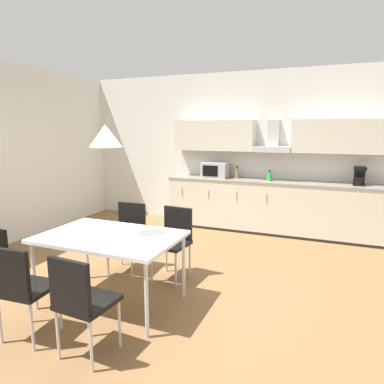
{
  "coord_description": "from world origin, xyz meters",
  "views": [
    {
      "loc": [
        1.91,
        -3.41,
        1.81
      ],
      "look_at": [
        0.24,
        0.68,
        1.0
      ],
      "focal_mm": 32.0,
      "sensor_mm": 36.0,
      "label": 1
    }
  ],
  "objects_px": {
    "chair_near_right": "(80,297)",
    "chair_far_left": "(129,230)",
    "coffee_maker": "(360,176)",
    "chair_near_left": "(21,284)",
    "chair_far_right": "(174,236)",
    "bottle_brown": "(237,173)",
    "pendant_lamp": "(105,136)",
    "dining_table": "(110,239)",
    "microwave": "(215,170)",
    "bottle_green": "(269,176)"
  },
  "relations": [
    {
      "from": "coffee_maker",
      "to": "bottle_brown",
      "type": "bearing_deg",
      "value": 179.41
    },
    {
      "from": "coffee_maker",
      "to": "chair_near_right",
      "type": "xyz_separation_m",
      "value": [
        -2.17,
        -4.09,
        -0.55
      ]
    },
    {
      "from": "microwave",
      "to": "chair_near_right",
      "type": "xyz_separation_m",
      "value": [
        0.25,
        -4.07,
        -0.54
      ]
    },
    {
      "from": "dining_table",
      "to": "chair_far_right",
      "type": "distance_m",
      "value": 0.92
    },
    {
      "from": "coffee_maker",
      "to": "pendant_lamp",
      "type": "relative_size",
      "value": 0.94
    },
    {
      "from": "dining_table",
      "to": "chair_near_right",
      "type": "height_order",
      "value": "chair_near_right"
    },
    {
      "from": "chair_far_right",
      "to": "pendant_lamp",
      "type": "xyz_separation_m",
      "value": [
        -0.33,
        -0.84,
        1.22
      ]
    },
    {
      "from": "chair_far_left",
      "to": "chair_near_left",
      "type": "bearing_deg",
      "value": -89.63
    },
    {
      "from": "microwave",
      "to": "dining_table",
      "type": "relative_size",
      "value": 0.34
    },
    {
      "from": "dining_table",
      "to": "chair_near_right",
      "type": "bearing_deg",
      "value": -69.68
    },
    {
      "from": "coffee_maker",
      "to": "chair_far_left",
      "type": "xyz_separation_m",
      "value": [
        -2.8,
        -2.41,
        -0.55
      ]
    },
    {
      "from": "chair_near_left",
      "to": "microwave",
      "type": "bearing_deg",
      "value": 84.82
    },
    {
      "from": "dining_table",
      "to": "chair_far_right",
      "type": "height_order",
      "value": "chair_far_right"
    },
    {
      "from": "chair_near_left",
      "to": "dining_table",
      "type": "bearing_deg",
      "value": 69.71
    },
    {
      "from": "coffee_maker",
      "to": "chair_far_left",
      "type": "relative_size",
      "value": 0.34
    },
    {
      "from": "microwave",
      "to": "chair_far_right",
      "type": "distance_m",
      "value": 2.46
    },
    {
      "from": "microwave",
      "to": "chair_far_left",
      "type": "height_order",
      "value": "microwave"
    },
    {
      "from": "chair_near_left",
      "to": "pendant_lamp",
      "type": "height_order",
      "value": "pendant_lamp"
    },
    {
      "from": "dining_table",
      "to": "pendant_lamp",
      "type": "relative_size",
      "value": 4.4
    },
    {
      "from": "bottle_brown",
      "to": "chair_far_left",
      "type": "bearing_deg",
      "value": -107.96
    },
    {
      "from": "coffee_maker",
      "to": "chair_near_right",
      "type": "relative_size",
      "value": 0.34
    },
    {
      "from": "microwave",
      "to": "bottle_brown",
      "type": "relative_size",
      "value": 2.12
    },
    {
      "from": "chair_far_right",
      "to": "chair_far_left",
      "type": "bearing_deg",
      "value": 179.98
    },
    {
      "from": "chair_far_right",
      "to": "pendant_lamp",
      "type": "bearing_deg",
      "value": -111.1
    },
    {
      "from": "chair_near_right",
      "to": "chair_far_left",
      "type": "height_order",
      "value": "same"
    },
    {
      "from": "bottle_green",
      "to": "dining_table",
      "type": "relative_size",
      "value": 0.13
    },
    {
      "from": "bottle_green",
      "to": "chair_near_right",
      "type": "xyz_separation_m",
      "value": [
        -0.75,
        -4.03,
        -0.48
      ]
    },
    {
      "from": "coffee_maker",
      "to": "chair_far_right",
      "type": "distance_m",
      "value": 3.28
    },
    {
      "from": "chair_near_left",
      "to": "chair_far_right",
      "type": "bearing_deg",
      "value": 69.3
    },
    {
      "from": "bottle_brown",
      "to": "chair_far_right",
      "type": "relative_size",
      "value": 0.26
    },
    {
      "from": "chair_near_right",
      "to": "pendant_lamp",
      "type": "xyz_separation_m",
      "value": [
        -0.31,
        0.84,
        1.22
      ]
    },
    {
      "from": "bottle_brown",
      "to": "chair_far_right",
      "type": "xyz_separation_m",
      "value": [
        -0.14,
        -2.43,
        -0.49
      ]
    },
    {
      "from": "coffee_maker",
      "to": "microwave",
      "type": "bearing_deg",
      "value": -179.38
    },
    {
      "from": "microwave",
      "to": "pendant_lamp",
      "type": "relative_size",
      "value": 1.5
    },
    {
      "from": "bottle_green",
      "to": "chair_near_right",
      "type": "relative_size",
      "value": 0.21
    },
    {
      "from": "bottle_green",
      "to": "coffee_maker",
      "type": "bearing_deg",
      "value": 2.73
    },
    {
      "from": "bottle_green",
      "to": "pendant_lamp",
      "type": "height_order",
      "value": "pendant_lamp"
    },
    {
      "from": "chair_near_right",
      "to": "chair_near_left",
      "type": "bearing_deg",
      "value": 180.0
    },
    {
      "from": "chair_far_left",
      "to": "pendant_lamp",
      "type": "xyz_separation_m",
      "value": [
        0.32,
        -0.84,
        1.22
      ]
    },
    {
      "from": "dining_table",
      "to": "chair_near_left",
      "type": "distance_m",
      "value": 0.91
    },
    {
      "from": "chair_far_left",
      "to": "chair_near_right",
      "type": "bearing_deg",
      "value": -69.37
    },
    {
      "from": "dining_table",
      "to": "coffee_maker",
      "type": "bearing_deg",
      "value": 52.64
    },
    {
      "from": "dining_table",
      "to": "pendant_lamp",
      "type": "bearing_deg",
      "value": 0.0
    },
    {
      "from": "microwave",
      "to": "chair_far_right",
      "type": "xyz_separation_m",
      "value": [
        0.27,
        -2.38,
        -0.54
      ]
    },
    {
      "from": "chair_near_left",
      "to": "pendant_lamp",
      "type": "xyz_separation_m",
      "value": [
        0.31,
        0.84,
        1.22
      ]
    },
    {
      "from": "bottle_brown",
      "to": "pendant_lamp",
      "type": "bearing_deg",
      "value": -98.09
    },
    {
      "from": "bottle_green",
      "to": "microwave",
      "type": "bearing_deg",
      "value": 177.66
    },
    {
      "from": "coffee_maker",
      "to": "pendant_lamp",
      "type": "bearing_deg",
      "value": -127.36
    },
    {
      "from": "chair_near_right",
      "to": "chair_far_left",
      "type": "xyz_separation_m",
      "value": [
        -0.63,
        1.69,
        0.0
      ]
    },
    {
      "from": "pendant_lamp",
      "to": "microwave",
      "type": "bearing_deg",
      "value": 88.98
    }
  ]
}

